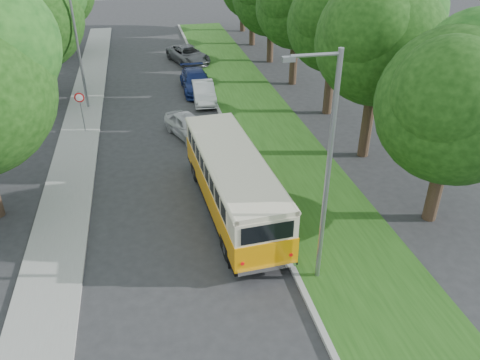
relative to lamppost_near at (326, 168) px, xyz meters
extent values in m
plane|color=#2A2A2C|center=(-4.21, 2.50, -4.37)|extent=(120.00, 120.00, 0.00)
cube|color=gray|center=(-0.61, 7.50, -4.29)|extent=(0.20, 70.00, 0.15)
cube|color=#1E4713|center=(1.74, 7.50, -4.30)|extent=(4.50, 70.00, 0.13)
cube|color=gray|center=(-9.01, 7.50, -4.31)|extent=(2.20, 70.00, 0.12)
cylinder|color=#332319|center=(5.95, 2.50, -2.70)|extent=(0.56, 0.56, 3.35)
sphere|color=#12340B|center=(5.95, 2.50, 0.58)|extent=(5.85, 5.85, 5.85)
sphere|color=#12340B|center=(6.97, 3.08, 1.75)|extent=(4.38, 4.38, 4.38)
sphere|color=#12340B|center=(5.07, 1.77, 1.32)|extent=(4.09, 4.09, 4.09)
cylinder|color=#332319|center=(5.75, 8.50, -2.24)|extent=(0.56, 0.56, 4.26)
sphere|color=#12340B|center=(5.75, 8.50, 1.54)|extent=(5.98, 5.98, 5.98)
sphere|color=#12340B|center=(6.80, 9.10, 2.73)|extent=(4.49, 4.49, 4.49)
sphere|color=#12340B|center=(4.86, 7.75, 2.29)|extent=(4.19, 4.19, 4.19)
cylinder|color=#332319|center=(6.08, 14.50, -2.39)|extent=(0.56, 0.56, 3.95)
sphere|color=#12340B|center=(6.08, 14.50, 1.13)|extent=(5.61, 5.61, 5.61)
sphere|color=#12340B|center=(7.06, 15.06, 2.25)|extent=(4.21, 4.21, 4.21)
sphere|color=#12340B|center=(5.24, 13.80, 1.83)|extent=(3.92, 3.92, 3.92)
cylinder|color=#332319|center=(5.69, 20.50, -2.44)|extent=(0.56, 0.56, 3.86)
sphere|color=#12340B|center=(5.69, 20.50, 1.05)|extent=(5.64, 5.64, 5.64)
cylinder|color=#332319|center=(5.59, 26.50, -2.58)|extent=(0.56, 0.56, 3.58)
cylinder|color=#332319|center=(5.46, 32.50, -2.53)|extent=(0.56, 0.56, 3.68)
cylinder|color=#332319|center=(5.84, 38.50, -2.34)|extent=(0.56, 0.56, 4.05)
cylinder|color=#332319|center=(-11.71, 20.50, -2.53)|extent=(0.56, 0.56, 3.68)
sphere|color=#12340B|center=(-11.71, 20.50, 1.18)|extent=(6.80, 6.80, 6.80)
sphere|color=#12340B|center=(-12.73, 19.65, 2.03)|extent=(4.76, 4.76, 4.76)
cylinder|color=#332319|center=(-11.71, 32.50, -2.53)|extent=(0.56, 0.56, 3.68)
cylinder|color=gray|center=(0.09, 0.00, -0.37)|extent=(0.16, 0.16, 8.00)
cylinder|color=gray|center=(-0.61, 0.00, 3.48)|extent=(1.40, 0.10, 0.10)
cube|color=gray|center=(-1.36, 0.00, 3.41)|extent=(0.35, 0.16, 0.14)
cylinder|color=gray|center=(-8.81, 18.50, -0.62)|extent=(0.16, 0.16, 7.50)
cylinder|color=gray|center=(-8.71, 14.50, -3.12)|extent=(0.06, 0.06, 2.50)
cone|color=red|center=(-8.71, 14.46, -2.22)|extent=(0.56, 0.02, 0.56)
cone|color=white|center=(-8.71, 14.44, -2.22)|extent=(0.40, 0.02, 0.40)
imported|color=silver|center=(-2.91, 12.74, -3.72)|extent=(2.81, 4.13, 1.31)
imported|color=silver|center=(-1.27, 18.15, -3.71)|extent=(1.54, 4.02, 1.31)
imported|color=navy|center=(-1.48, 20.38, -3.66)|extent=(2.01, 4.90, 1.42)
imported|color=#595B61|center=(-1.21, 27.59, -3.67)|extent=(3.69, 5.46, 1.39)
camera|label=1|loc=(-5.14, -11.63, 6.77)|focal=35.00mm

